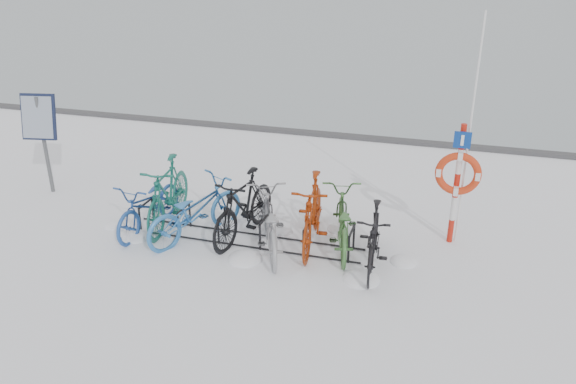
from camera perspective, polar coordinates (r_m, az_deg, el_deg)
ground at (r=9.41m, az=-4.48°, el=-4.90°), size 900.00×900.00×0.00m
quay_edge at (r=14.63m, az=3.71°, el=5.87°), size 400.00×0.25×0.10m
bike_rack at (r=9.33m, az=-4.52°, el=-3.93°), size 4.00×0.48×0.46m
info_board at (r=11.72m, az=-23.91°, el=6.44°), size 0.70×0.36×1.98m
lifebuoy_station at (r=9.17m, az=16.92°, el=1.80°), size 0.71×0.22×3.67m
bike_0 at (r=9.88m, az=-13.92°, el=-1.07°), size 0.77×1.86×0.95m
bike_1 at (r=9.94m, az=-12.12°, el=0.04°), size 0.82×2.05×1.20m
bike_2 at (r=9.42m, az=-9.42°, el=-1.67°), size 1.48×2.05×1.02m
bike_3 at (r=9.32m, az=-4.53°, el=-1.27°), size 0.86×1.97×1.15m
bike_4 at (r=8.91m, az=-1.94°, el=-2.99°), size 1.34×1.99×0.99m
bike_5 at (r=9.05m, az=2.50°, el=-1.91°), size 0.76×2.00×1.17m
bike_6 at (r=9.04m, az=5.51°, el=-2.77°), size 1.05×1.94×0.96m
bike_7 at (r=8.52m, az=8.72°, el=-4.52°), size 0.59×1.71×1.01m
snow_drifts at (r=9.13m, az=-2.09°, el=-5.81°), size 5.39×1.98×0.19m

